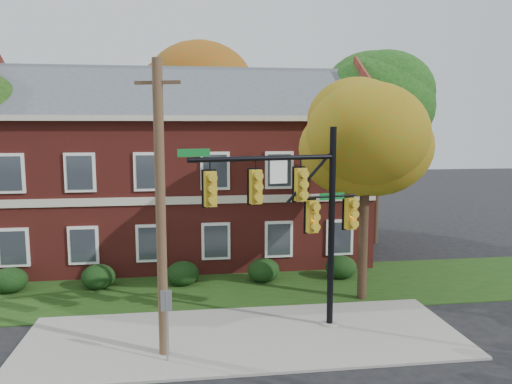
{
  "coord_description": "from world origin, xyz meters",
  "views": [
    {
      "loc": [
        -1.72,
        -14.2,
        6.77
      ],
      "look_at": [
        0.65,
        3.0,
        4.48
      ],
      "focal_mm": 35.0,
      "sensor_mm": 36.0,
      "label": 1
    }
  ],
  "objects": [
    {
      "name": "ground",
      "position": [
        0.0,
        0.0,
        0.0
      ],
      "size": [
        120.0,
        120.0,
        0.0
      ],
      "primitive_type": "plane",
      "color": "black",
      "rests_on": "ground"
    },
    {
      "name": "tree_right_rear",
      "position": [
        9.31,
        12.81,
        8.12
      ],
      "size": [
        6.3,
        5.95,
        10.62
      ],
      "color": "black",
      "rests_on": "ground"
    },
    {
      "name": "hedge_far_left",
      "position": [
        -9.0,
        6.7,
        0.53
      ],
      "size": [
        1.4,
        1.26,
        1.05
      ],
      "primitive_type": "ellipsoid",
      "color": "black",
      "rests_on": "ground"
    },
    {
      "name": "hedge_center",
      "position": [
        -2.0,
        6.7,
        0.53
      ],
      "size": [
        1.4,
        1.26,
        1.05
      ],
      "primitive_type": "ellipsoid",
      "color": "black",
      "rests_on": "ground"
    },
    {
      "name": "utility_pole",
      "position": [
        -2.5,
        0.09,
        4.39
      ],
      "size": [
        1.3,
        0.53,
        8.65
      ],
      "rotation": [
        0.0,
        0.0,
        -0.33
      ],
      "color": "brown",
      "rests_on": "ground"
    },
    {
      "name": "grass_strip",
      "position": [
        0.0,
        6.0,
        0.02
      ],
      "size": [
        30.0,
        6.0,
        0.04
      ],
      "primitive_type": "cube",
      "color": "#193811",
      "rests_on": "ground"
    },
    {
      "name": "sign_post",
      "position": [
        -2.38,
        -0.4,
        1.48
      ],
      "size": [
        0.32,
        0.06,
        2.18
      ],
      "rotation": [
        0.0,
        0.0,
        -0.02
      ],
      "color": "slate",
      "rests_on": "ground"
    },
    {
      "name": "hedge_left",
      "position": [
        -5.5,
        6.7,
        0.53
      ],
      "size": [
        1.4,
        1.26,
        1.05
      ],
      "primitive_type": "ellipsoid",
      "color": "black",
      "rests_on": "ground"
    },
    {
      "name": "apartment_building",
      "position": [
        -2.0,
        11.95,
        4.99
      ],
      "size": [
        18.8,
        8.8,
        9.74
      ],
      "color": "maroon",
      "rests_on": "ground"
    },
    {
      "name": "hedge_far_right",
      "position": [
        5.0,
        6.7,
        0.53
      ],
      "size": [
        1.4,
        1.26,
        1.05
      ],
      "primitive_type": "ellipsoid",
      "color": "black",
      "rests_on": "ground"
    },
    {
      "name": "sidewalk",
      "position": [
        0.0,
        1.0,
        0.04
      ],
      "size": [
        14.0,
        5.0,
        0.08
      ],
      "primitive_type": "cube",
      "color": "gray",
      "rests_on": "ground"
    },
    {
      "name": "tree_near_right",
      "position": [
        5.22,
        3.87,
        6.67
      ],
      "size": [
        4.5,
        4.25,
        8.58
      ],
      "color": "black",
      "rests_on": "ground"
    },
    {
      "name": "traffic_signal",
      "position": [
        1.79,
        1.21,
        4.2
      ],
      "size": [
        5.92,
        1.63,
        6.76
      ],
      "rotation": [
        0.0,
        0.0,
        0.24
      ],
      "color": "gray",
      "rests_on": "ground"
    },
    {
      "name": "tree_far_rear",
      "position": [
        -0.66,
        19.79,
        8.84
      ],
      "size": [
        6.84,
        6.46,
        11.52
      ],
      "color": "black",
      "rests_on": "ground"
    },
    {
      "name": "hedge_right",
      "position": [
        1.5,
        6.7,
        0.53
      ],
      "size": [
        1.4,
        1.26,
        1.05
      ],
      "primitive_type": "ellipsoid",
      "color": "black",
      "rests_on": "ground"
    }
  ]
}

